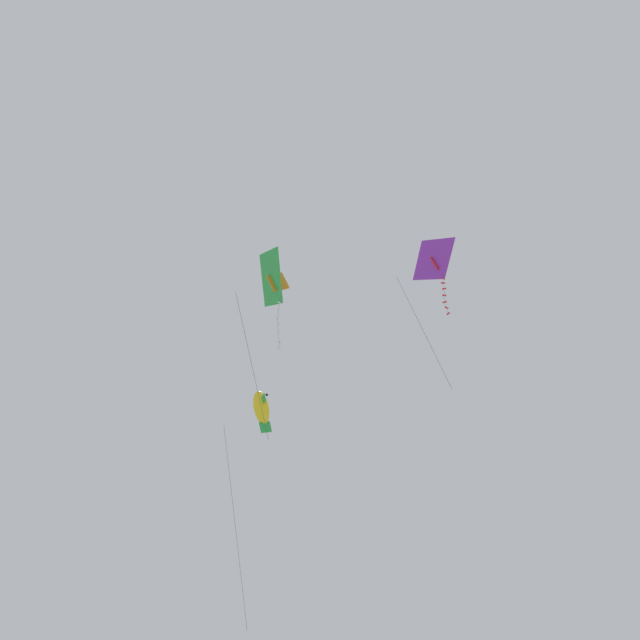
{
  "coord_description": "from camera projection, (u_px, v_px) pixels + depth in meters",
  "views": [
    {
      "loc": [
        20.92,
        0.63,
        18.66
      ],
      "look_at": [
        -0.35,
        -1.88,
        33.47
      ],
      "focal_mm": 34.35,
      "sensor_mm": 36.0,
      "label": 1
    }
  ],
  "objects": [
    {
      "name": "kite_delta_low_drifter",
      "position": [
        273.0,
        279.0,
        24.26
      ],
      "size": [
        3.22,
        2.15,
        6.88
      ],
      "rotation": [
        0.43,
        0.0,
        0.32
      ],
      "color": "green"
    },
    {
      "name": "kite_delta_near_left",
      "position": [
        434.0,
        261.0,
        25.19
      ],
      "size": [
        3.11,
        2.46,
        5.59
      ],
      "rotation": [
        0.5,
        0.0,
        0.58
      ],
      "color": "purple"
    },
    {
      "name": "kite_fish_mid_left",
      "position": [
        261.0,
        408.0,
        28.67
      ],
      "size": [
        2.65,
        2.23,
        10.05
      ],
      "rotation": [
        0.26,
        0.0,
        0.48
      ],
      "color": "yellow"
    }
  ]
}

